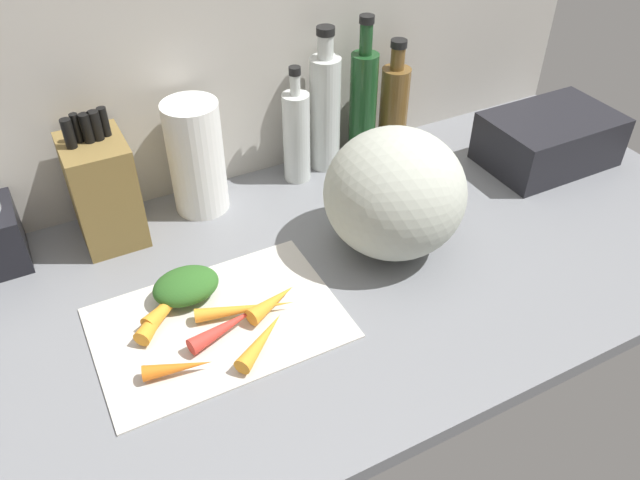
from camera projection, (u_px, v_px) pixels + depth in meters
ground_plane at (331, 270)px, 121.10cm from camera, size 170.00×80.00×3.00cm
wall_back at (243, 43)px, 127.80cm from camera, size 170.00×3.00×60.00cm
cutting_board at (218, 322)px, 107.89cm from camera, size 41.55×28.65×0.80cm
carrot_0 at (166, 303)px, 108.82cm from camera, size 14.34×14.79×2.96cm
carrot_1 at (245, 309)px, 108.05cm from camera, size 17.16×7.16×2.47cm
carrot_2 at (178, 368)px, 98.02cm from camera, size 11.04×5.20×2.57cm
carrot_3 at (227, 326)px, 104.66cm from camera, size 14.38×6.21×2.86cm
carrot_4 at (262, 340)px, 102.26cm from camera, size 11.93×10.00×2.92cm
carrot_5 at (171, 303)px, 108.77cm from camera, size 11.89×9.57×3.13cm
carrot_6 at (273, 302)px, 108.90cm from camera, size 10.76×6.66×3.16cm
carrot_greens_pile at (186, 286)px, 110.72cm from camera, size 11.77×9.05×4.98cm
winter_squash at (394, 193)px, 117.34cm from camera, size 26.72×26.69×24.51cm
knife_block at (103, 190)px, 120.16cm from camera, size 11.61×14.10×26.98cm
paper_towel_roll at (196, 158)px, 127.43cm from camera, size 11.29×11.29×24.02cm
bottle_0 at (296, 136)px, 136.80cm from camera, size 5.95×5.95×26.53cm
bottle_1 at (325, 110)px, 138.88cm from camera, size 6.78×6.78×32.74cm
bottle_2 at (363, 105)px, 141.02cm from camera, size 6.15×6.15×34.12cm
bottle_3 at (394, 107)px, 146.17cm from camera, size 6.67×6.67×27.23cm
dish_rack at (549, 139)px, 145.37cm from camera, size 29.58×19.69×11.75cm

